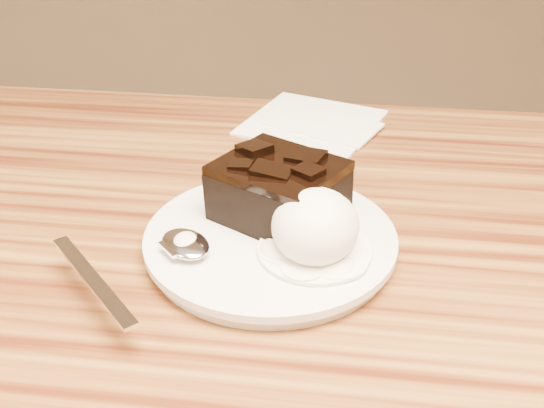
# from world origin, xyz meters

# --- Properties ---
(plate) EXTENTS (0.21, 0.21, 0.02)m
(plate) POSITION_xyz_m (-0.02, 0.06, 0.76)
(plate) COLOR silver
(plate) RESTS_ON dining_table
(brownie) EXTENTS (0.12, 0.12, 0.05)m
(brownie) POSITION_xyz_m (-0.02, 0.09, 0.79)
(brownie) COLOR black
(brownie) RESTS_ON plate
(ice_cream_scoop) EXTENTS (0.07, 0.07, 0.06)m
(ice_cream_scoop) POSITION_xyz_m (0.02, 0.04, 0.79)
(ice_cream_scoop) COLOR white
(ice_cream_scoop) RESTS_ON plate
(melt_puddle) EXTENTS (0.09, 0.09, 0.00)m
(melt_puddle) POSITION_xyz_m (0.02, 0.04, 0.77)
(melt_puddle) COLOR white
(melt_puddle) RESTS_ON plate
(spoon) EXTENTS (0.16, 0.16, 0.01)m
(spoon) POSITION_xyz_m (-0.08, 0.02, 0.77)
(spoon) COLOR silver
(spoon) RESTS_ON plate
(napkin) EXTENTS (0.18, 0.18, 0.01)m
(napkin) POSITION_xyz_m (-0.01, 0.33, 0.75)
(napkin) COLOR white
(napkin) RESTS_ON dining_table
(crumb_a) EXTENTS (0.01, 0.01, 0.00)m
(crumb_a) POSITION_xyz_m (-0.06, 0.07, 0.77)
(crumb_a) COLOR black
(crumb_a) RESTS_ON plate
(crumb_b) EXTENTS (0.01, 0.01, 0.00)m
(crumb_b) POSITION_xyz_m (0.03, 0.01, 0.77)
(crumb_b) COLOR black
(crumb_b) RESTS_ON plate
(crumb_c) EXTENTS (0.01, 0.01, 0.00)m
(crumb_c) POSITION_xyz_m (0.03, 0.02, 0.77)
(crumb_c) COLOR black
(crumb_c) RESTS_ON plate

